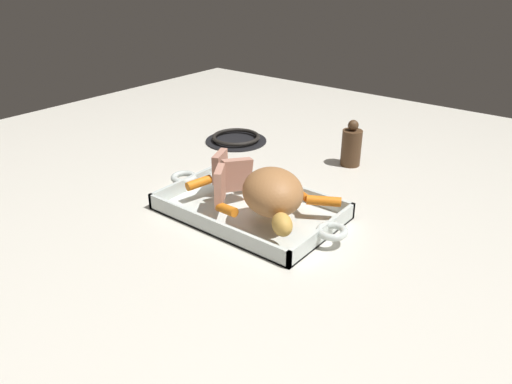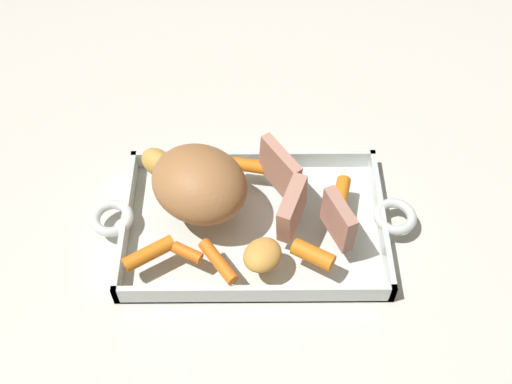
% 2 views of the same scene
% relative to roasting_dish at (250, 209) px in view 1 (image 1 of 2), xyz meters
% --- Properties ---
extents(ground_plane, '(2.21, 2.21, 0.00)m').
position_rel_roasting_dish_xyz_m(ground_plane, '(0.00, 0.00, -0.01)').
color(ground_plane, silver).
extents(roasting_dish, '(0.47, 0.24, 0.04)m').
position_rel_roasting_dish_xyz_m(roasting_dish, '(0.00, 0.00, 0.00)').
color(roasting_dish, silver).
rests_on(roasting_dish, ground_plane).
extents(pork_roast, '(0.18, 0.18, 0.09)m').
position_rel_roasting_dish_xyz_m(pork_roast, '(-0.08, 0.02, 0.07)').
color(pork_roast, '#AB7141').
rests_on(pork_roast, roasting_dish).
extents(roast_slice_outer, '(0.06, 0.08, 0.08)m').
position_rel_roasting_dish_xyz_m(roast_slice_outer, '(0.04, 0.05, 0.06)').
color(roast_slice_outer, tan).
rests_on(roast_slice_outer, roasting_dish).
extents(roast_slice_thick, '(0.05, 0.08, 0.08)m').
position_rel_roasting_dish_xyz_m(roast_slice_thick, '(0.05, -0.02, 0.06)').
color(roast_slice_thick, tan).
rests_on(roast_slice_thick, roasting_dish).
extents(roast_slice_thin, '(0.04, 0.07, 0.07)m').
position_rel_roasting_dish_xyz_m(roast_slice_thin, '(0.11, -0.03, 0.06)').
color(roast_slice_thin, tan).
rests_on(roast_slice_thin, roasting_dish).
extents(baby_carrot_northwest, '(0.07, 0.06, 0.02)m').
position_rel_roasting_dish_xyz_m(baby_carrot_northwest, '(-0.14, -0.07, 0.04)').
color(baby_carrot_northwest, orange).
rests_on(baby_carrot_northwest, roasting_dish).
extents(baby_carrot_center_right, '(0.03, 0.06, 0.02)m').
position_rel_roasting_dish_xyz_m(baby_carrot_center_right, '(0.13, 0.03, 0.04)').
color(baby_carrot_center_right, orange).
rests_on(baby_carrot_center_right, roasting_dish).
extents(baby_carrot_northeast, '(0.06, 0.07, 0.02)m').
position_rel_roasting_dish_xyz_m(baby_carrot_northeast, '(-0.05, -0.08, 0.03)').
color(baby_carrot_northeast, orange).
rests_on(baby_carrot_northeast, roasting_dish).
extents(baby_carrot_center_left, '(0.05, 0.03, 0.02)m').
position_rel_roasting_dish_xyz_m(baby_carrot_center_left, '(-0.01, 0.08, 0.04)').
color(baby_carrot_center_left, orange).
rests_on(baby_carrot_center_left, roasting_dish).
extents(baby_carrot_long, '(0.06, 0.05, 0.03)m').
position_rel_roasting_dish_xyz_m(baby_carrot_long, '(0.08, -0.08, 0.04)').
color(baby_carrot_long, orange).
rests_on(baby_carrot_long, roasting_dish).
extents(baby_carrot_southeast, '(0.04, 0.03, 0.02)m').
position_rel_roasting_dish_xyz_m(baby_carrot_southeast, '(-0.09, -0.07, 0.03)').
color(baby_carrot_southeast, orange).
rests_on(baby_carrot_southeast, roasting_dish).
extents(potato_corner, '(0.07, 0.06, 0.04)m').
position_rel_roasting_dish_xyz_m(potato_corner, '(-0.14, 0.08, 0.05)').
color(potato_corner, gold).
rests_on(potato_corner, roasting_dish).
extents(potato_near_roast, '(0.07, 0.07, 0.03)m').
position_rel_roasting_dish_xyz_m(potato_near_roast, '(0.01, -0.08, 0.04)').
color(potato_near_roast, gold).
rests_on(potato_near_roast, roasting_dish).
extents(stove_burner_rear, '(0.18, 0.18, 0.02)m').
position_rel_roasting_dish_xyz_m(stove_burner_rear, '(0.32, -0.33, -0.00)').
color(stove_burner_rear, black).
rests_on(stove_burner_rear, ground_plane).
extents(pepper_mill, '(0.05, 0.05, 0.13)m').
position_rel_roasting_dish_xyz_m(pepper_mill, '(-0.04, -0.38, 0.04)').
color(pepper_mill, '#4C331E').
rests_on(pepper_mill, ground_plane).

